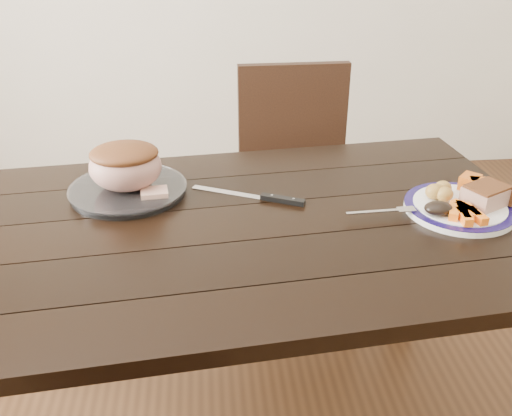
{
  "coord_description": "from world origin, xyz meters",
  "views": [
    {
      "loc": [
        -0.03,
        -1.22,
        1.44
      ],
      "look_at": [
        0.08,
        -0.02,
        0.8
      ],
      "focal_mm": 40.0,
      "sensor_mm": 36.0,
      "label": 1
    }
  ],
  "objects": [
    {
      "name": "carrot_batons",
      "position": [
        0.59,
        -0.05,
        0.78
      ],
      "size": [
        0.09,
        0.11,
        0.02
      ],
      "color": "orange",
      "rests_on": "dinner_plate"
    },
    {
      "name": "carving_knife",
      "position": [
        0.13,
        0.12,
        0.76
      ],
      "size": [
        0.3,
        0.16,
        0.01
      ],
      "rotation": [
        0.0,
        0.0,
        -0.44
      ],
      "color": "silver",
      "rests_on": "dining_table"
    },
    {
      "name": "pumpkin_wedges",
      "position": [
        0.67,
        0.08,
        0.79
      ],
      "size": [
        0.08,
        0.09,
        0.04
      ],
      "color": "orange",
      "rests_on": "dinner_plate"
    },
    {
      "name": "fork",
      "position": [
        0.41,
        -0.01,
        0.77
      ],
      "size": [
        0.18,
        0.03,
        0.0
      ],
      "rotation": [
        0.0,
        0.0,
        0.05
      ],
      "color": "silver",
      "rests_on": "dinner_plate"
    },
    {
      "name": "roasted_potatoes",
      "position": [
        0.57,
        0.05,
        0.79
      ],
      "size": [
        0.08,
        0.08,
        0.04
      ],
      "color": "gold",
      "rests_on": "dinner_plate"
    },
    {
      "name": "cut_slice",
      "position": [
        -0.17,
        0.13,
        0.78
      ],
      "size": [
        0.08,
        0.06,
        0.02
      ],
      "primitive_type": "cube",
      "rotation": [
        0.0,
        0.0,
        0.12
      ],
      "color": "tan",
      "rests_on": "serving_platter"
    },
    {
      "name": "roast_joint",
      "position": [
        -0.25,
        0.19,
        0.83
      ],
      "size": [
        0.19,
        0.17,
        0.13
      ],
      "primitive_type": "ellipsoid",
      "color": "tan",
      "rests_on": "serving_platter"
    },
    {
      "name": "chair_far",
      "position": [
        0.3,
        0.74,
        0.52
      ],
      "size": [
        0.43,
        0.44,
        0.93
      ],
      "rotation": [
        0.0,
        0.0,
        3.16
      ],
      "color": "black",
      "rests_on": "ground"
    },
    {
      "name": "plate_rim",
      "position": [
        0.61,
        0.01,
        0.77
      ],
      "size": [
        0.28,
        0.28,
        0.02
      ],
      "primitive_type": "torus",
      "color": "#150D43",
      "rests_on": "dinner_plate"
    },
    {
      "name": "pork_slice",
      "position": [
        0.67,
        0.01,
        0.79
      ],
      "size": [
        0.13,
        0.12,
        0.05
      ],
      "primitive_type": "cube",
      "rotation": [
        0.0,
        0.0,
        0.47
      ],
      "color": "tan",
      "rests_on": "dinner_plate"
    },
    {
      "name": "serving_platter",
      "position": [
        -0.25,
        0.19,
        0.76
      ],
      "size": [
        0.31,
        0.31,
        0.02
      ],
      "primitive_type": "cylinder",
      "color": "white",
      "rests_on": "dining_table"
    },
    {
      "name": "dark_mushroom",
      "position": [
        0.53,
        -0.04,
        0.79
      ],
      "size": [
        0.07,
        0.05,
        0.03
      ],
      "primitive_type": "ellipsoid",
      "color": "black",
      "rests_on": "dinner_plate"
    },
    {
      "name": "dining_table",
      "position": [
        0.0,
        0.0,
        0.66
      ],
      "size": [
        1.68,
        1.05,
        0.75
      ],
      "rotation": [
        0.0,
        0.0,
        0.1
      ],
      "color": "black",
      "rests_on": "ground"
    },
    {
      "name": "dinner_plate",
      "position": [
        0.61,
        0.01,
        0.76
      ],
      "size": [
        0.28,
        0.28,
        0.02
      ],
      "primitive_type": "cylinder",
      "color": "white",
      "rests_on": "dining_table"
    }
  ]
}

